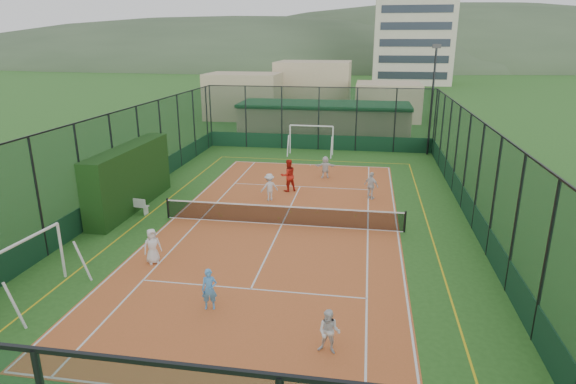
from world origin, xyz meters
name	(u,v)px	position (x,y,z in m)	size (l,w,h in m)	color
ground	(282,225)	(0.00, 0.00, 0.00)	(300.00, 300.00, 0.00)	#2B5C1F
court_slab	(282,225)	(0.00, 0.00, 0.01)	(11.17, 23.97, 0.01)	#B55B28
tennis_net	(282,214)	(0.00, 0.00, 0.53)	(11.67, 0.12, 1.06)	black
perimeter_fence	(282,175)	(0.00, 0.00, 2.50)	(18.12, 34.12, 5.00)	black
floodlight_ne	(432,101)	(8.60, 16.60, 4.12)	(0.60, 0.26, 8.25)	black
clubhouse	(324,120)	(0.00, 22.00, 1.57)	(15.20, 7.20, 3.15)	tan
apartment_tower	(415,5)	(12.00, 82.00, 15.00)	(15.00, 12.00, 30.00)	beige
distant_hills	(358,66)	(0.00, 150.00, 0.00)	(200.00, 60.00, 24.00)	#384C33
hedge_left	(130,178)	(-8.30, 1.20, 1.65)	(1.13, 7.55, 3.30)	black
white_bench	(134,205)	(-7.80, 0.42, 0.44)	(1.57, 0.43, 0.88)	white
futsal_goal_near	(29,270)	(-7.30, -8.20, 1.08)	(0.97, 3.34, 2.15)	white
futsal_goal_far	(311,140)	(-0.37, 15.21, 1.11)	(3.45, 1.00, 2.22)	white
child_near_left	(152,246)	(-4.35, -4.94, 0.73)	(0.71, 0.46, 1.44)	white
child_near_mid	(209,289)	(-1.03, -7.87, 0.72)	(0.52, 0.34, 1.41)	#509DE4
child_near_right	(329,332)	(3.06, -9.60, 0.68)	(0.65, 0.51, 1.34)	silver
child_far_left	(269,187)	(-1.32, 3.53, 0.78)	(0.99, 0.57, 1.53)	silver
child_far_right	(371,186)	(4.24, 4.69, 0.78)	(0.90, 0.38, 1.54)	white
child_far_back	(325,167)	(1.32, 8.63, 0.72)	(1.32, 0.42, 1.43)	white
coach	(288,175)	(-0.58, 5.40, 0.97)	(0.93, 0.72, 1.91)	red
tennis_balls	(280,214)	(-0.30, 1.30, 0.04)	(6.99, 1.38, 0.07)	#CCE033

